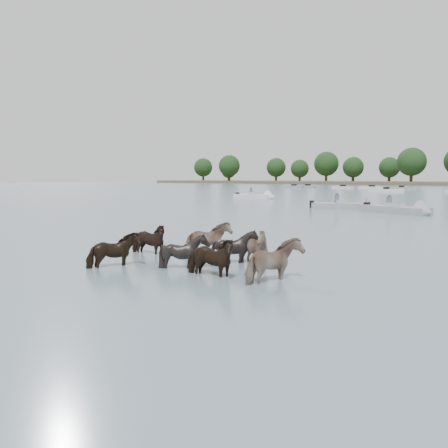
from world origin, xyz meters
The scene contains 7 objects.
ground centered at (0.00, 0.00, 0.00)m, with size 400.00×400.00×0.00m, color slate.
shoreline centered at (-70.00, 150.00, 0.50)m, with size 160.00×30.00×1.00m, color #4C4233.
pony_herd centered at (0.63, 1.50, 0.38)m, with size 6.96×4.62×1.31m.
motorboat_a centered at (-6.18, 26.07, 0.23)m, with size 5.21×3.74×1.92m.
motorboat_b centered at (-1.46, 24.07, 0.23)m, with size 5.59×3.22×1.92m.
motorboat_f centered at (-22.10, 35.95, 0.23)m, with size 5.63×1.78×1.92m.
treeline centered at (-71.05, 152.76, 6.77)m, with size 147.46×22.12×12.23m.
Camera 1 is at (9.40, -8.12, 2.49)m, focal length 37.30 mm.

